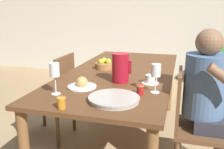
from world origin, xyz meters
The scene contains 16 objects.
ground_plane centered at (0.00, 0.00, 0.00)m, with size 20.00×20.00×0.00m, color tan.
wall_back centered at (0.00, 2.61, 1.30)m, with size 10.00×0.06×2.60m.
dining_table centered at (0.00, 0.00, 0.65)m, with size 0.95×2.02×0.73m.
chair_person_side centered at (0.66, -0.38, 0.47)m, with size 0.42×0.42×0.87m.
chair_opposite centered at (-0.66, -0.07, 0.47)m, with size 0.42×0.42×0.87m.
person_seated centered at (0.75, -0.34, 0.69)m, with size 0.39×0.41×1.17m.
red_pitcher centered at (0.08, -0.32, 0.85)m, with size 0.16×0.14×0.23m.
wine_glass_water centered at (-0.28, -0.73, 0.90)m, with size 0.07×0.07×0.22m.
wine_glass_juice centered at (0.37, -0.51, 0.88)m, with size 0.07×0.07×0.21m.
teacup_near_person centered at (0.31, -0.30, 0.76)m, with size 0.13×0.13×0.07m.
serving_tray centered at (0.14, -0.75, 0.75)m, with size 0.33×0.33×0.03m.
bread_plate centered at (-0.16, -0.54, 0.76)m, with size 0.21×0.21×0.09m.
jam_jar_amber centered at (-0.13, -0.95, 0.77)m, with size 0.05×0.05×0.07m.
jam_jar_red centered at (0.28, -0.58, 0.77)m, with size 0.05×0.05×0.07m.
fruit_bowl centered at (-0.18, 0.07, 0.77)m, with size 0.18×0.18×0.10m.
potted_plant centered at (1.13, 2.13, 0.47)m, with size 0.41×0.41×0.72m.
Camera 1 is at (0.53, -2.18, 1.31)m, focal length 40.00 mm.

